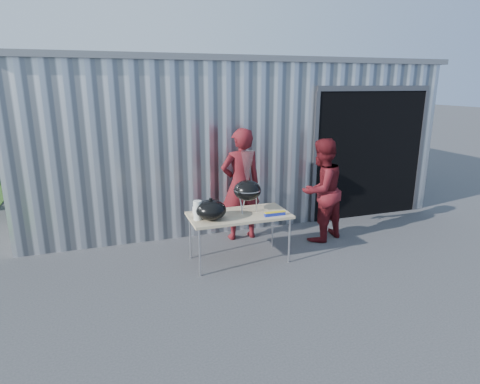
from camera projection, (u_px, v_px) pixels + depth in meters
name	position (u px, v px, depth m)	size (l,w,h in m)	color
ground	(241.00, 274.00, 5.73)	(80.00, 80.00, 0.00)	#3B3B3D
building	(215.00, 130.00, 9.80)	(8.20, 6.20, 3.10)	silver
folding_table	(239.00, 217.00, 6.01)	(1.50, 0.75, 0.75)	tan
kettle_grill	(247.00, 185.00, 6.01)	(0.42, 0.42, 0.93)	black
grill_lid	(211.00, 210.00, 5.72)	(0.44, 0.44, 0.32)	black
paper_towels	(198.00, 210.00, 5.71)	(0.12, 0.12, 0.28)	white
white_tub	(200.00, 211.00, 5.99)	(0.20, 0.15, 0.10)	white
foil_box	(275.00, 214.00, 5.91)	(0.32, 0.05, 0.06)	#172599
person_cook	(241.00, 185.00, 6.86)	(0.70, 0.46, 1.93)	#5C1319
person_bystander	(321.00, 190.00, 6.81)	(0.86, 0.67, 1.77)	#5C1319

